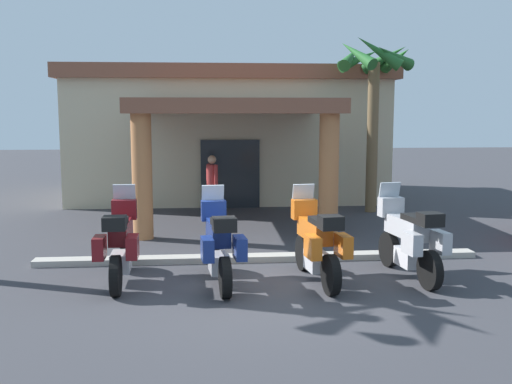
{
  "coord_description": "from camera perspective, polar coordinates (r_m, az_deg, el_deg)",
  "views": [
    {
      "loc": [
        -0.81,
        -9.37,
        2.87
      ],
      "look_at": [
        0.32,
        3.2,
        1.2
      ],
      "focal_mm": 41.24,
      "sensor_mm": 36.0,
      "label": 1
    }
  ],
  "objects": [
    {
      "name": "curb_strip",
      "position": [
        11.67,
        0.35,
        -6.4
      ],
      "size": [
        8.7,
        0.36,
        0.12
      ],
      "primitive_type": "cube",
      "color": "#ADA89E",
      "rests_on": "ground_plane"
    },
    {
      "name": "palm_tree_near_portico",
      "position": [
        17.61,
        11.36,
        10.73
      ],
      "size": [
        2.25,
        2.28,
        5.13
      ],
      "color": "brown",
      "rests_on": "ground_plane"
    },
    {
      "name": "ground_plane",
      "position": [
        9.83,
        -0.17,
        -9.44
      ],
      "size": [
        80.0,
        80.0,
        0.0
      ],
      "primitive_type": "plane",
      "color": "#38383D"
    },
    {
      "name": "motorcycle_orange",
      "position": [
        10.14,
        5.93,
        -4.88
      ],
      "size": [
        0.77,
        2.21,
        1.61
      ],
      "rotation": [
        0.0,
        0.0,
        1.69
      ],
      "color": "black",
      "rests_on": "ground_plane"
    },
    {
      "name": "motorcycle_maroon",
      "position": [
        10.3,
        -13.03,
        -4.84
      ],
      "size": [
        0.71,
        2.21,
        1.61
      ],
      "rotation": [
        0.0,
        0.0,
        1.6
      ],
      "color": "black",
      "rests_on": "ground_plane"
    },
    {
      "name": "motel_building",
      "position": [
        20.81,
        -2.8,
        5.79
      ],
      "size": [
        10.68,
        11.09,
        4.39
      ],
      "rotation": [
        0.0,
        0.0,
        -0.01
      ],
      "color": "beige",
      "rests_on": "ground_plane"
    },
    {
      "name": "motorcycle_blue",
      "position": [
        9.96,
        -3.6,
        -5.08
      ],
      "size": [
        0.74,
        2.21,
        1.61
      ],
      "rotation": [
        0.0,
        0.0,
        1.67
      ],
      "color": "black",
      "rests_on": "ground_plane"
    },
    {
      "name": "pedestrian",
      "position": [
        16.36,
        -4.27,
        1.01
      ],
      "size": [
        0.32,
        0.48,
        1.75
      ],
      "rotation": [
        0.0,
        0.0,
        3.6
      ],
      "color": "black",
      "rests_on": "ground_plane"
    },
    {
      "name": "motorcycle_silver",
      "position": [
        10.7,
        14.66,
        -4.43
      ],
      "size": [
        0.78,
        2.21,
        1.61
      ],
      "rotation": [
        0.0,
        0.0,
        1.7
      ],
      "color": "black",
      "rests_on": "ground_plane"
    }
  ]
}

